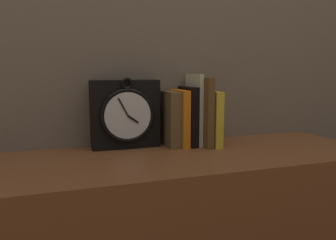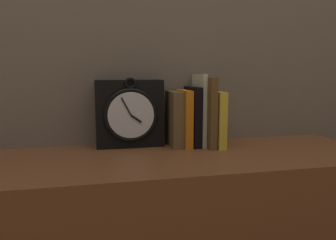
% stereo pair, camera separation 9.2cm
% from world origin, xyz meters
% --- Properties ---
extents(clock, '(0.21, 0.08, 0.22)m').
position_xyz_m(clock, '(-0.09, 0.15, 0.90)').
color(clock, black).
rests_on(clock, bookshelf).
extents(book_slot0_brown, '(0.04, 0.12, 0.18)m').
position_xyz_m(book_slot0_brown, '(0.05, 0.13, 0.88)').
color(book_slot0_brown, brown).
rests_on(book_slot0_brown, bookshelf).
extents(book_slot1_orange, '(0.02, 0.13, 0.18)m').
position_xyz_m(book_slot1_orange, '(0.08, 0.12, 0.89)').
color(book_slot1_orange, orange).
rests_on(book_slot1_orange, bookshelf).
extents(book_slot2_black, '(0.03, 0.12, 0.19)m').
position_xyz_m(book_slot2_black, '(0.11, 0.12, 0.89)').
color(book_slot2_black, black).
rests_on(book_slot2_black, bookshelf).
extents(book_slot3_cream, '(0.01, 0.12, 0.23)m').
position_xyz_m(book_slot3_cream, '(0.13, 0.13, 0.91)').
color(book_slot3_cream, beige).
rests_on(book_slot3_cream, bookshelf).
extents(book_slot4_brown, '(0.02, 0.15, 0.22)m').
position_xyz_m(book_slot4_brown, '(0.15, 0.11, 0.91)').
color(book_slot4_brown, brown).
rests_on(book_slot4_brown, bookshelf).
extents(book_slot5_yellow, '(0.03, 0.16, 0.18)m').
position_xyz_m(book_slot5_yellow, '(0.18, 0.11, 0.88)').
color(book_slot5_yellow, yellow).
rests_on(book_slot5_yellow, bookshelf).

